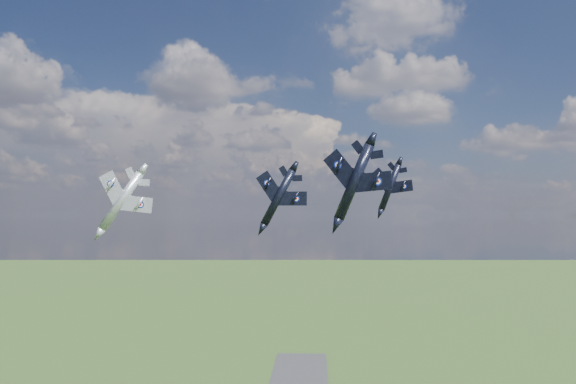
# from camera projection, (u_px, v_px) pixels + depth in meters

# --- Properties ---
(jet_lead_navy) EXTENTS (11.77, 15.14, 7.34)m
(jet_lead_navy) POSITION_uv_depth(u_px,v_px,m) (278.00, 197.00, 93.83)
(jet_lead_navy) COLOR black
(jet_right_navy) EXTENTS (14.81, 17.43, 7.08)m
(jet_right_navy) POSITION_uv_depth(u_px,v_px,m) (354.00, 182.00, 75.97)
(jet_right_navy) COLOR black
(jet_high_navy) EXTENTS (13.79, 15.70, 5.98)m
(jet_high_navy) POSITION_uv_depth(u_px,v_px,m) (390.00, 187.00, 110.17)
(jet_high_navy) COLOR black
(jet_left_silver) EXTENTS (11.06, 15.40, 8.74)m
(jet_left_silver) POSITION_uv_depth(u_px,v_px,m) (121.00, 201.00, 92.11)
(jet_left_silver) COLOR #AAAEB5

